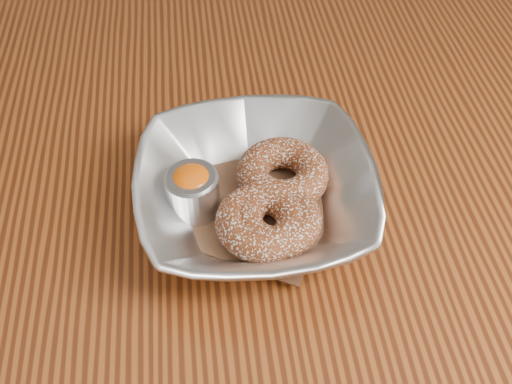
{
  "coord_description": "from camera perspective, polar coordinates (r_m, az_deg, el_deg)",
  "views": [
    {
      "loc": [
        -0.16,
        -0.43,
        1.22
      ],
      "look_at": [
        -0.12,
        -0.04,
        0.78
      ],
      "focal_mm": 42.0,
      "sensor_mm": 36.0,
      "label": 1
    }
  ],
  "objects": [
    {
      "name": "donut_back",
      "position": [
        0.61,
        2.54,
        1.74
      ],
      "size": [
        0.1,
        0.1,
        0.03
      ],
      "primitive_type": "torus",
      "rotation": [
        0.0,
        0.0,
        0.04
      ],
      "color": "brown",
      "rests_on": "parchment"
    },
    {
      "name": "ramekin",
      "position": [
        0.58,
        -6.06,
        0.17
      ],
      "size": [
        0.05,
        0.05,
        0.05
      ],
      "color": "silver",
      "rests_on": "table"
    },
    {
      "name": "parchment",
      "position": [
        0.6,
        0.0,
        -1.33
      ],
      "size": [
        0.2,
        0.2,
        0.0
      ],
      "primitive_type": "cube",
      "rotation": [
        0.0,
        0.0,
        1.05
      ],
      "color": "brown",
      "rests_on": "table"
    },
    {
      "name": "donut_front",
      "position": [
        0.57,
        0.6,
        -2.84
      ],
      "size": [
        0.1,
        0.1,
        0.03
      ],
      "primitive_type": "torus",
      "rotation": [
        0.0,
        0.0,
        -0.1
      ],
      "color": "brown",
      "rests_on": "parchment"
    },
    {
      "name": "serving_bowl",
      "position": [
        0.58,
        0.0,
        -0.09
      ],
      "size": [
        0.23,
        0.23,
        0.06
      ],
      "primitive_type": "imported",
      "color": "silver",
      "rests_on": "table"
    },
    {
      "name": "table",
      "position": [
        0.73,
        8.8,
        -3.33
      ],
      "size": [
        1.2,
        0.8,
        0.75
      ],
      "color": "brown",
      "rests_on": "ground_plane"
    },
    {
      "name": "donut_extra",
      "position": [
        0.57,
        1.94,
        -2.59
      ],
      "size": [
        0.11,
        0.11,
        0.03
      ],
      "primitive_type": "torus",
      "rotation": [
        0.0,
        0.0,
        -0.27
      ],
      "color": "brown",
      "rests_on": "parchment"
    }
  ]
}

